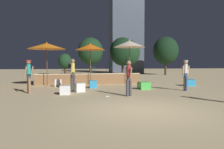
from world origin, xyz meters
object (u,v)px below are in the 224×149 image
at_px(cube_seat_4, 79,87).
at_px(cube_seat_5, 58,83).
at_px(person_0, 73,73).
at_px(background_tree_2, 123,52).
at_px(cube_seat_2, 93,84).
at_px(background_tree_0, 166,51).
at_px(cube_seat_1, 189,83).
at_px(bistro_chair_0, 110,66).
at_px(frisbee_disc, 107,96).
at_px(person_4, 186,73).
at_px(patio_umbrella_1, 90,47).
at_px(bistro_chair_1, 92,66).
at_px(background_tree_3, 65,61).
at_px(cube_seat_3, 65,90).
at_px(person_1, 129,77).
at_px(person_2, 29,75).
at_px(background_tree_4, 128,53).
at_px(bistro_chair_2, 71,66).
at_px(cube_seat_0, 144,86).
at_px(patio_umbrella_2, 129,44).
at_px(patio_umbrella_0, 47,46).
at_px(background_tree_1, 90,51).

bearing_deg(cube_seat_4, cube_seat_5, 112.17).
bearing_deg(person_0, background_tree_2, 95.46).
height_order(cube_seat_2, background_tree_0, background_tree_0).
relative_size(cube_seat_1, cube_seat_5, 1.37).
relative_size(bistro_chair_0, frisbee_disc, 3.86).
height_order(cube_seat_2, person_4, person_4).
distance_m(patio_umbrella_1, bistro_chair_1, 2.09).
distance_m(cube_seat_2, bistro_chair_1, 3.88).
height_order(cube_seat_4, background_tree_3, background_tree_3).
height_order(cube_seat_2, bistro_chair_1, bistro_chair_1).
distance_m(person_0, person_4, 6.54).
height_order(patio_umbrella_1, cube_seat_3, patio_umbrella_1).
bearing_deg(patio_umbrella_1, cube_seat_1, -17.73).
distance_m(background_tree_2, background_tree_3, 7.46).
relative_size(person_1, background_tree_0, 0.32).
xyz_separation_m(cube_seat_1, person_2, (-10.25, -1.97, 0.75)).
relative_size(background_tree_0, background_tree_4, 1.14).
xyz_separation_m(bistro_chair_1, bistro_chair_2, (-1.66, 0.59, 0.00)).
distance_m(cube_seat_1, bistro_chair_0, 6.44).
bearing_deg(cube_seat_4, cube_seat_3, -131.53).
distance_m(cube_seat_0, cube_seat_4, 3.92).
height_order(bistro_chair_1, background_tree_4, background_tree_4).
bearing_deg(person_1, background_tree_2, -120.03).
relative_size(patio_umbrella_1, bistro_chair_1, 3.40).
distance_m(patio_umbrella_1, person_2, 5.73).
height_order(cube_seat_1, person_2, person_2).
bearing_deg(cube_seat_5, cube_seat_2, -32.19).
relative_size(cube_seat_5, bistro_chair_0, 0.58).
bearing_deg(cube_seat_2, patio_umbrella_2, 34.26).
distance_m(bistro_chair_0, background_tree_0, 14.37).
distance_m(cube_seat_2, bistro_chair_2, 4.64).
xyz_separation_m(patio_umbrella_0, person_4, (8.00, -4.32, -1.77)).
height_order(person_1, bistro_chair_2, bistro_chair_2).
relative_size(patio_umbrella_1, person_1, 1.82).
bearing_deg(person_1, cube_seat_5, -73.30).
distance_m(frisbee_disc, background_tree_0, 21.79).
bearing_deg(frisbee_disc, person_1, -5.26).
bearing_deg(cube_seat_5, background_tree_1, 74.02).
xyz_separation_m(frisbee_disc, background_tree_1, (0.90, 16.94, 3.07)).
height_order(person_1, background_tree_2, background_tree_2).
xyz_separation_m(patio_umbrella_0, cube_seat_2, (2.97, -1.89, -2.51)).
bearing_deg(cube_seat_1, cube_seat_5, 171.29).
distance_m(patio_umbrella_0, background_tree_0, 19.32).
height_order(patio_umbrella_1, cube_seat_5, patio_umbrella_1).
xyz_separation_m(patio_umbrella_1, cube_seat_5, (-2.29, -0.76, -2.51)).
bearing_deg(person_1, cube_seat_1, -161.51).
relative_size(patio_umbrella_2, cube_seat_5, 6.45).
bearing_deg(patio_umbrella_1, person_0, -115.18).
bearing_deg(cube_seat_3, bistro_chair_1, 72.55).
height_order(person_4, bistro_chair_1, person_4).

